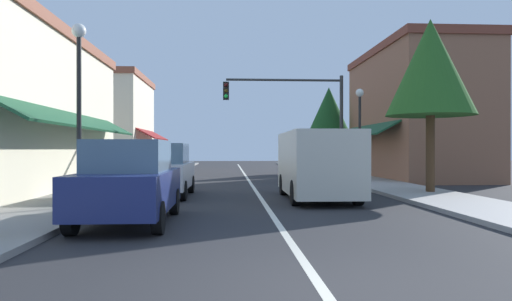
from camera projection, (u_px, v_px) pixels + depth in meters
name	position (u px, v px, depth m)	size (l,w,h in m)	color
ground_plane	(249.00, 181.00, 23.02)	(80.00, 80.00, 0.00)	#28282B
sidewalk_left	(136.00, 181.00, 22.69)	(2.60, 56.00, 0.12)	gray
sidewalk_right	(360.00, 180.00, 23.35)	(2.60, 56.00, 0.12)	#A39E99
lane_center_stripe	(249.00, 181.00, 23.02)	(0.14, 52.00, 0.01)	silver
storefront_left_block	(1.00, 109.00, 16.48)	(5.71, 14.20, 5.96)	beige
storefront_right_block	(414.00, 114.00, 25.56)	(5.88, 10.20, 7.03)	#8E5B42
storefront_far_left	(103.00, 124.00, 32.42)	(6.96, 8.20, 6.61)	beige
parked_car_nearest_left	(129.00, 182.00, 9.96)	(1.79, 4.11, 1.77)	navy
parked_car_second_left	(163.00, 170.00, 15.62)	(1.82, 4.12, 1.77)	silver
van_in_lane	(317.00, 163.00, 14.75)	(2.05, 5.20, 2.12)	beige
traffic_signal_mast_arm	(298.00, 107.00, 24.07)	(6.19, 0.50, 5.37)	#333333
street_lamp_left_near	(79.00, 85.00, 11.97)	(0.36, 0.36, 4.78)	black
street_lamp_right_mid	(360.00, 119.00, 20.98)	(0.36, 0.36, 4.28)	black
tree_right_near	(430.00, 68.00, 16.18)	(3.03, 3.03, 6.07)	#4C331E
tree_right_far	(329.00, 115.00, 31.10)	(3.34, 3.34, 5.68)	#4C331E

